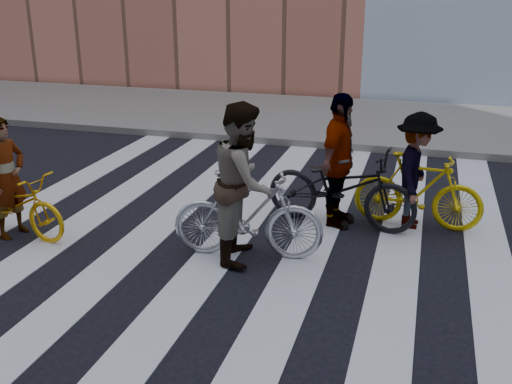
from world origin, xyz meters
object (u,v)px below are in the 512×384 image
at_px(rider_left, 7,177).
at_px(rider_right, 416,171).
at_px(rider_rear, 338,161).
at_px(bike_silver_mid, 248,215).
at_px(bike_yellow_left, 14,204).
at_px(bike_dark_rear, 341,187).
at_px(bike_yellow_right, 418,191).
at_px(rider_mid, 244,182).

xyz_separation_m(rider_left, rider_right, (5.18, 1.82, -0.01)).
relative_size(rider_right, rider_rear, 0.87).
bearing_deg(rider_rear, bike_silver_mid, 155.80).
bearing_deg(bike_yellow_left, bike_dark_rear, -59.90).
distance_m(bike_yellow_left, rider_rear, 4.42).
distance_m(bike_yellow_right, rider_mid, 2.62).
height_order(rider_left, rider_mid, rider_mid).
bearing_deg(rider_rear, rider_left, 119.82).
bearing_deg(rider_mid, bike_yellow_left, 86.08).
distance_m(rider_mid, rider_right, 2.55).
height_order(bike_silver_mid, bike_yellow_right, bike_silver_mid).
distance_m(bike_dark_rear, rider_mid, 1.73).
relative_size(bike_silver_mid, bike_dark_rear, 0.87).
xyz_separation_m(rider_mid, rider_rear, (0.94, 1.36, -0.04)).
bearing_deg(bike_yellow_left, rider_right, -61.25).
relative_size(bike_yellow_left, rider_rear, 0.91).
bearing_deg(bike_dark_rear, rider_rear, 98.93).
bearing_deg(bike_yellow_right, bike_silver_mid, 133.35).
height_order(bike_yellow_left, bike_silver_mid, bike_silver_mid).
bearing_deg(rider_mid, bike_silver_mid, -97.94).
bearing_deg(rider_left, bike_dark_rear, -60.12).
relative_size(bike_yellow_right, rider_rear, 0.94).
distance_m(bike_dark_rear, rider_right, 1.04).
relative_size(rider_mid, rider_rear, 1.04).
relative_size(rider_left, rider_mid, 0.84).
relative_size(bike_dark_rear, rider_left, 1.31).
height_order(bike_yellow_left, rider_rear, rider_rear).
xyz_separation_m(bike_yellow_left, rider_mid, (3.16, 0.22, 0.53)).
bearing_deg(bike_silver_mid, bike_dark_rear, -42.52).
distance_m(rider_left, rider_right, 5.49).
xyz_separation_m(rider_mid, rider_right, (1.97, 1.60, -0.17)).
bearing_deg(rider_mid, rider_left, 86.02).
distance_m(rider_left, rider_mid, 3.22).
bearing_deg(bike_dark_rear, rider_left, 119.59).
relative_size(bike_yellow_left, bike_silver_mid, 0.92).
xyz_separation_m(bike_silver_mid, rider_rear, (0.89, 1.36, 0.38)).
height_order(bike_silver_mid, bike_dark_rear, bike_dark_rear).
height_order(bike_yellow_right, bike_dark_rear, bike_dark_rear).
height_order(bike_yellow_right, rider_right, rider_right).
bearing_deg(bike_yellow_left, rider_left, 99.21).
xyz_separation_m(bike_silver_mid, rider_left, (-3.26, -0.22, 0.26)).
bearing_deg(bike_yellow_right, rider_right, 94.33).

